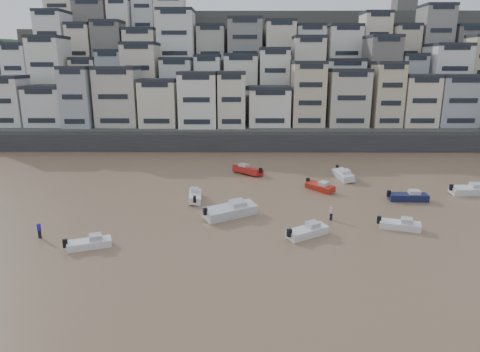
{
  "coord_description": "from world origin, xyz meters",
  "views": [
    {
      "loc": [
        5.9,
        -20.1,
        17.33
      ],
      "look_at": [
        5.49,
        30.0,
        4.0
      ],
      "focal_mm": 32.0,
      "sensor_mm": 36.0,
      "label": 1
    }
  ],
  "objects_px": {
    "boat_d": "(408,195)",
    "boat_j": "(89,242)",
    "boat_g": "(470,189)",
    "person_pink": "(331,213)",
    "boat_b": "(400,224)",
    "boat_f": "(195,195)",
    "boat_c": "(230,209)",
    "person_blue": "(39,230)",
    "boat_h": "(248,169)",
    "boat_i": "(343,174)",
    "boat_e": "(320,186)",
    "boat_a": "(308,230)"
  },
  "relations": [
    {
      "from": "person_pink",
      "to": "boat_a",
      "type": "bearing_deg",
      "value": -125.37
    },
    {
      "from": "boat_b",
      "to": "boat_j",
      "type": "relative_size",
      "value": 1.02
    },
    {
      "from": "boat_i",
      "to": "boat_j",
      "type": "height_order",
      "value": "boat_i"
    },
    {
      "from": "boat_g",
      "to": "boat_b",
      "type": "bearing_deg",
      "value": -141.69
    },
    {
      "from": "boat_j",
      "to": "person_pink",
      "type": "distance_m",
      "value": 26.01
    },
    {
      "from": "boat_f",
      "to": "person_pink",
      "type": "height_order",
      "value": "person_pink"
    },
    {
      "from": "person_pink",
      "to": "boat_g",
      "type": "bearing_deg",
      "value": 25.4
    },
    {
      "from": "boat_c",
      "to": "person_blue",
      "type": "xyz_separation_m",
      "value": [
        -19.29,
        -6.2,
        -0.08
      ]
    },
    {
      "from": "boat_a",
      "to": "boat_e",
      "type": "height_order",
      "value": "boat_a"
    },
    {
      "from": "boat_d",
      "to": "boat_j",
      "type": "bearing_deg",
      "value": -155.53
    },
    {
      "from": "boat_f",
      "to": "boat_d",
      "type": "bearing_deg",
      "value": -95.52
    },
    {
      "from": "boat_c",
      "to": "person_blue",
      "type": "bearing_deg",
      "value": 165.55
    },
    {
      "from": "boat_d",
      "to": "boat_f",
      "type": "xyz_separation_m",
      "value": [
        -27.65,
        -0.12,
        -0.03
      ]
    },
    {
      "from": "boat_h",
      "to": "person_pink",
      "type": "height_order",
      "value": "person_pink"
    },
    {
      "from": "person_blue",
      "to": "boat_j",
      "type": "bearing_deg",
      "value": -22.26
    },
    {
      "from": "boat_j",
      "to": "boat_g",
      "type": "bearing_deg",
      "value": 0.14
    },
    {
      "from": "boat_a",
      "to": "boat_d",
      "type": "height_order",
      "value": "boat_d"
    },
    {
      "from": "boat_g",
      "to": "boat_h",
      "type": "distance_m",
      "value": 31.93
    },
    {
      "from": "boat_e",
      "to": "boat_h",
      "type": "xyz_separation_m",
      "value": [
        -10.0,
        9.18,
        0.13
      ]
    },
    {
      "from": "boat_h",
      "to": "boat_c",
      "type": "bearing_deg",
      "value": 127.0
    },
    {
      "from": "boat_b",
      "to": "person_blue",
      "type": "bearing_deg",
      "value": -158.92
    },
    {
      "from": "boat_d",
      "to": "boat_h",
      "type": "distance_m",
      "value": 24.74
    },
    {
      "from": "boat_i",
      "to": "person_blue",
      "type": "distance_m",
      "value": 42.84
    },
    {
      "from": "boat_c",
      "to": "boat_i",
      "type": "bearing_deg",
      "value": 12.84
    },
    {
      "from": "person_blue",
      "to": "boat_e",
      "type": "bearing_deg",
      "value": 28.24
    },
    {
      "from": "boat_d",
      "to": "person_pink",
      "type": "bearing_deg",
      "value": -145.81
    },
    {
      "from": "boat_g",
      "to": "boat_j",
      "type": "height_order",
      "value": "boat_g"
    },
    {
      "from": "boat_f",
      "to": "boat_b",
      "type": "bearing_deg",
      "value": -118.67
    },
    {
      "from": "boat_b",
      "to": "boat_h",
      "type": "height_order",
      "value": "boat_h"
    },
    {
      "from": "boat_b",
      "to": "boat_f",
      "type": "bearing_deg",
      "value": 174.18
    },
    {
      "from": "boat_h",
      "to": "person_pink",
      "type": "relative_size",
      "value": 3.34
    },
    {
      "from": "boat_h",
      "to": "boat_j",
      "type": "bearing_deg",
      "value": 104.67
    },
    {
      "from": "boat_a",
      "to": "person_blue",
      "type": "xyz_separation_m",
      "value": [
        -27.39,
        -0.6,
        0.17
      ]
    },
    {
      "from": "boat_b",
      "to": "boat_j",
      "type": "xyz_separation_m",
      "value": [
        -31.67,
        -5.05,
        -0.01
      ]
    },
    {
      "from": "boat_d",
      "to": "boat_i",
      "type": "bearing_deg",
      "value": 121.86
    },
    {
      "from": "boat_b",
      "to": "boat_e",
      "type": "relative_size",
      "value": 0.94
    },
    {
      "from": "boat_d",
      "to": "boat_e",
      "type": "relative_size",
      "value": 1.1
    },
    {
      "from": "boat_a",
      "to": "boat_b",
      "type": "relative_size",
      "value": 1.11
    },
    {
      "from": "boat_d",
      "to": "boat_e",
      "type": "xyz_separation_m",
      "value": [
        -10.67,
        4.4,
        -0.07
      ]
    },
    {
      "from": "boat_b",
      "to": "boat_d",
      "type": "xyz_separation_m",
      "value": [
        4.54,
        9.88,
        0.1
      ]
    },
    {
      "from": "boat_c",
      "to": "boat_j",
      "type": "height_order",
      "value": "boat_c"
    },
    {
      "from": "boat_d",
      "to": "boat_h",
      "type": "relative_size",
      "value": 0.92
    },
    {
      "from": "boat_c",
      "to": "boat_a",
      "type": "bearing_deg",
      "value": -66.96
    },
    {
      "from": "boat_h",
      "to": "boat_j",
      "type": "relative_size",
      "value": 1.29
    },
    {
      "from": "boat_g",
      "to": "person_pink",
      "type": "distance_m",
      "value": 22.94
    },
    {
      "from": "boat_d",
      "to": "boat_g",
      "type": "distance_m",
      "value": 9.72
    },
    {
      "from": "boat_e",
      "to": "boat_f",
      "type": "xyz_separation_m",
      "value": [
        -16.98,
        -4.52,
        0.04
      ]
    },
    {
      "from": "boat_b",
      "to": "boat_g",
      "type": "bearing_deg",
      "value": 59.23
    },
    {
      "from": "boat_g",
      "to": "boat_i",
      "type": "height_order",
      "value": "boat_i"
    },
    {
      "from": "boat_c",
      "to": "person_pink",
      "type": "xyz_separation_m",
      "value": [
        11.46,
        -0.85,
        -0.08
      ]
    }
  ]
}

